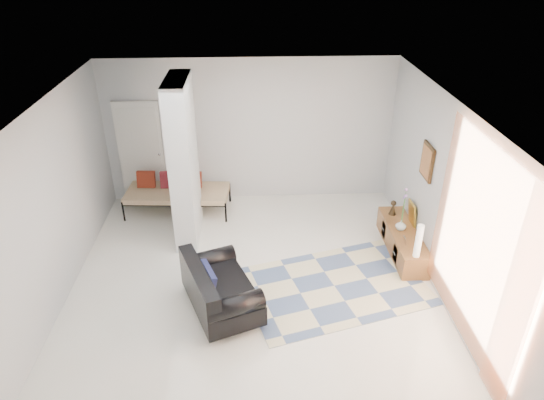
{
  "coord_description": "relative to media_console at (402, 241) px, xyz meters",
  "views": [
    {
      "loc": [
        0.01,
        -5.78,
        4.7
      ],
      "look_at": [
        0.32,
        0.6,
        1.2
      ],
      "focal_mm": 32.0,
      "sensor_mm": 36.0,
      "label": 1
    }
  ],
  "objects": [
    {
      "name": "floor",
      "position": [
        -2.52,
        -0.9,
        -0.21
      ],
      "size": [
        6.0,
        6.0,
        0.0
      ],
      "primitive_type": "plane",
      "color": "silver",
      "rests_on": "ground"
    },
    {
      "name": "ceiling",
      "position": [
        -2.52,
        -0.9,
        2.59
      ],
      "size": [
        6.0,
        6.0,
        0.0
      ],
      "primitive_type": "plane",
      "rotation": [
        3.14,
        0.0,
        0.0
      ],
      "color": "white",
      "rests_on": "wall_back"
    },
    {
      "name": "wall_back",
      "position": [
        -2.52,
        2.1,
        1.19
      ],
      "size": [
        6.0,
        0.0,
        6.0
      ],
      "primitive_type": "plane",
      "rotation": [
        1.57,
        0.0,
        0.0
      ],
      "color": "silver",
      "rests_on": "ground"
    },
    {
      "name": "wall_front",
      "position": [
        -2.52,
        -3.9,
        1.19
      ],
      "size": [
        6.0,
        0.0,
        6.0
      ],
      "primitive_type": "plane",
      "rotation": [
        -1.57,
        0.0,
        0.0
      ],
      "color": "silver",
      "rests_on": "ground"
    },
    {
      "name": "wall_left",
      "position": [
        -5.27,
        -0.9,
        1.19
      ],
      "size": [
        0.0,
        6.0,
        6.0
      ],
      "primitive_type": "plane",
      "rotation": [
        1.57,
        0.0,
        1.57
      ],
      "color": "silver",
      "rests_on": "ground"
    },
    {
      "name": "wall_right",
      "position": [
        0.23,
        -0.9,
        1.19
      ],
      "size": [
        0.0,
        6.0,
        6.0
      ],
      "primitive_type": "plane",
      "rotation": [
        1.57,
        0.0,
        -1.57
      ],
      "color": "silver",
      "rests_on": "ground"
    },
    {
      "name": "partition_column",
      "position": [
        -3.62,
        0.7,
        1.19
      ],
      "size": [
        0.35,
        1.2,
        2.8
      ],
      "primitive_type": "cube",
      "color": "silver",
      "rests_on": "floor"
    },
    {
      "name": "hallway_door",
      "position": [
        -4.62,
        2.06,
        0.81
      ],
      "size": [
        0.85,
        0.06,
        2.04
      ],
      "primitive_type": "cube",
      "color": "silver",
      "rests_on": "floor"
    },
    {
      "name": "curtain",
      "position": [
        0.15,
        -2.05,
        1.24
      ],
      "size": [
        0.0,
        2.55,
        2.55
      ],
      "primitive_type": "plane",
      "rotation": [
        1.57,
        0.0,
        1.57
      ],
      "color": "#FF8043",
      "rests_on": "wall_right"
    },
    {
      "name": "wall_art",
      "position": [
        0.2,
        -0.0,
        1.44
      ],
      "size": [
        0.04,
        0.45,
        0.55
      ],
      "primitive_type": "cube",
      "color": "#311F0D",
      "rests_on": "wall_right"
    },
    {
      "name": "media_console",
      "position": [
        0.0,
        0.0,
        0.0
      ],
      "size": [
        0.45,
        1.65,
        0.8
      ],
      "color": "brown",
      "rests_on": "floor"
    },
    {
      "name": "loveseat",
      "position": [
        -3.02,
        -1.32,
        0.16
      ],
      "size": [
        1.25,
        1.59,
        0.76
      ],
      "rotation": [
        0.0,
        0.0,
        0.37
      ],
      "color": "silver",
      "rests_on": "floor"
    },
    {
      "name": "daybed",
      "position": [
        -3.94,
        1.57,
        0.21
      ],
      "size": [
        1.99,
        0.95,
        0.77
      ],
      "rotation": [
        0.0,
        0.0,
        -0.07
      ],
      "color": "black",
      "rests_on": "floor"
    },
    {
      "name": "area_rug",
      "position": [
        -1.28,
        -0.89,
        -0.2
      ],
      "size": [
        3.07,
        2.45,
        0.01
      ],
      "primitive_type": "cube",
      "rotation": [
        0.0,
        0.0,
        0.28
      ],
      "color": "beige",
      "rests_on": "floor"
    },
    {
      "name": "cylinder_lamp",
      "position": [
        -0.02,
        -0.72,
        0.47
      ],
      "size": [
        0.1,
        0.1,
        0.55
      ],
      "primitive_type": "cylinder",
      "color": "silver",
      "rests_on": "media_console"
    },
    {
      "name": "bronze_figurine",
      "position": [
        -0.05,
        0.55,
        0.33
      ],
      "size": [
        0.15,
        0.15,
        0.26
      ],
      "primitive_type": null,
      "rotation": [
        0.0,
        0.0,
        0.11
      ],
      "color": "#302315",
      "rests_on": "media_console"
    },
    {
      "name": "vase",
      "position": [
        -0.05,
        0.03,
        0.29
      ],
      "size": [
        0.18,
        0.18,
        0.18
      ],
      "primitive_type": "imported",
      "rotation": [
        0.0,
        0.0,
        -0.04
      ],
      "color": "silver",
      "rests_on": "media_console"
    }
  ]
}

